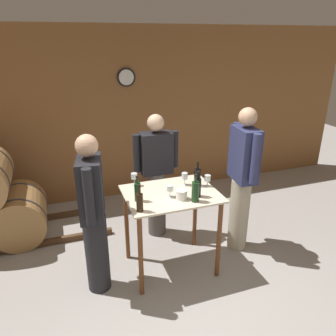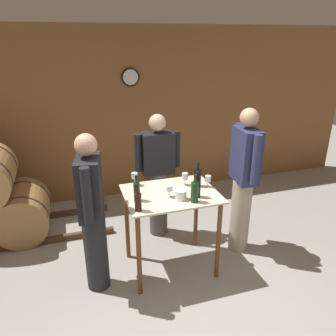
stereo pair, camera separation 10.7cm
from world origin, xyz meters
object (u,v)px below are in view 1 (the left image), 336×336
wine_glass_near_left (134,176)px  person_host (93,213)px  wine_bottle_far_left (140,202)px  person_visitor_with_scarf (242,178)px  wine_glass_near_center (170,189)px  wine_glass_far_side (208,178)px  wine_glass_near_right (185,176)px  wine_bottle_far_right (197,177)px  ice_bucket (182,195)px  wine_bottle_right (198,187)px  wine_bottle_left (138,191)px  wine_bottle_center (195,191)px  person_visitor_bearded (156,174)px

wine_glass_near_left → person_host: size_ratio=0.09×
wine_bottle_far_left → person_visitor_with_scarf: bearing=15.4°
wine_glass_near_center → wine_glass_far_side: (0.48, 0.11, -0.00)m
wine_glass_near_right → wine_bottle_far_right: bearing=-28.9°
wine_bottle_far_right → ice_bucket: (-0.28, -0.25, -0.06)m
wine_bottle_right → wine_glass_near_right: wine_bottle_right is taller
wine_bottle_left → wine_bottle_right: 0.62m
wine_glass_near_right → person_visitor_with_scarf: 0.73m
person_host → wine_glass_near_left: bearing=36.8°
ice_bucket → wine_bottle_center: bearing=-39.1°
wine_glass_near_right → wine_glass_far_side: size_ratio=1.11×
wine_bottle_far_left → wine_bottle_left: 0.22m
wine_bottle_left → wine_glass_near_left: (0.06, 0.38, 0.00)m
wine_glass_near_left → wine_bottle_left: bearing=-98.5°
wine_bottle_far_right → ice_bucket: size_ratio=2.40×
wine_bottle_far_left → wine_glass_near_right: wine_bottle_far_left is taller
wine_bottle_far_left → ice_bucket: (0.47, 0.10, -0.05)m
wine_bottle_right → wine_bottle_far_right: bearing=66.6°
wine_glass_near_right → person_host: 1.09m
wine_glass_far_side → wine_glass_near_right: bearing=153.2°
wine_bottle_far_right → wine_bottle_right: bearing=-113.4°
wine_bottle_left → person_visitor_bearded: person_visitor_bearded is taller
wine_glass_near_left → wine_glass_near_center: bearing=-54.7°
wine_bottle_left → wine_glass_near_right: 0.63m
wine_bottle_left → wine_bottle_right: (0.61, -0.11, 0.00)m
person_visitor_bearded → wine_bottle_left: bearing=-119.1°
wine_bottle_center → wine_glass_far_side: bearing=46.6°
wine_bottle_right → person_host: 1.09m
wine_bottle_far_right → person_host: person_host is taller
ice_bucket → person_host: size_ratio=0.07×
wine_glass_near_left → wine_bottle_right: bearing=-40.9°
wine_bottle_far_right → wine_bottle_far_left: bearing=-155.0°
person_host → wine_glass_near_right: bearing=11.5°
wine_bottle_center → wine_glass_near_right: bearing=83.3°
wine_glass_near_right → wine_glass_far_side: 0.26m
wine_bottle_far_right → person_visitor_bearded: 0.74m
wine_glass_near_center → person_visitor_with_scarf: (0.98, 0.18, -0.10)m
wine_glass_near_center → person_visitor_bearded: (0.11, 0.83, -0.18)m
wine_bottle_far_left → wine_bottle_far_right: wine_bottle_far_left is taller
wine_bottle_left → wine_glass_far_side: bearing=6.2°
wine_glass_near_right → person_visitor_with_scarf: size_ratio=0.08×
wine_glass_near_left → person_visitor_with_scarf: 1.28m
wine_bottle_far_right → wine_glass_near_center: (-0.38, -0.16, -0.01)m
wine_bottle_right → wine_glass_near_left: size_ratio=1.94×
wine_glass_near_right → ice_bucket: bearing=-117.0°
wine_bottle_center → wine_glass_near_right: (0.05, 0.41, -0.01)m
wine_glass_near_center → person_visitor_with_scarf: size_ratio=0.07×
wine_bottle_left → person_host: person_host is taller
wine_bottle_left → person_visitor_with_scarf: bearing=6.8°
ice_bucket → wine_glass_near_right: bearing=63.0°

